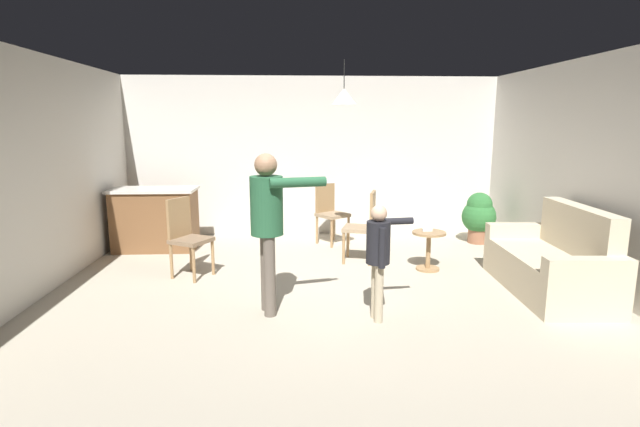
{
  "coord_description": "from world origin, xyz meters",
  "views": [
    {
      "loc": [
        -0.32,
        -5.11,
        1.92
      ],
      "look_at": [
        -0.06,
        -0.25,
        1.0
      ],
      "focal_mm": 26.86,
      "sensor_mm": 36.0,
      "label": 1
    }
  ],
  "objects": [
    {
      "name": "ground",
      "position": [
        0.0,
        0.0,
        0.0
      ],
      "size": [
        7.68,
        7.68,
        0.0
      ],
      "primitive_type": "plane",
      "color": "#B2A893"
    },
    {
      "name": "wall_back",
      "position": [
        0.0,
        3.2,
        1.35
      ],
      "size": [
        6.4,
        0.1,
        2.7
      ],
      "primitive_type": "cube",
      "color": "beige",
      "rests_on": "ground"
    },
    {
      "name": "wall_left",
      "position": [
        -3.2,
        0.0,
        1.35
      ],
      "size": [
        0.1,
        6.4,
        2.7
      ],
      "primitive_type": "cube",
      "color": "beige",
      "rests_on": "ground"
    },
    {
      "name": "wall_right",
      "position": [
        3.2,
        0.0,
        1.35
      ],
      "size": [
        0.1,
        6.4,
        2.7
      ],
      "primitive_type": "cube",
      "color": "beige",
      "rests_on": "ground"
    },
    {
      "name": "couch_floral",
      "position": [
        2.64,
        0.04,
        0.33
      ],
      "size": [
        0.94,
        1.84,
        1.0
      ],
      "rotation": [
        0.0,
        0.0,
        1.52
      ],
      "color": "beige",
      "rests_on": "ground"
    },
    {
      "name": "kitchen_counter",
      "position": [
        -2.45,
        2.19,
        0.48
      ],
      "size": [
        1.26,
        0.66,
        0.95
      ],
      "color": "brown",
      "rests_on": "ground"
    },
    {
      "name": "side_table_by_couch",
      "position": [
        1.44,
        0.93,
        0.33
      ],
      "size": [
        0.44,
        0.44,
        0.52
      ],
      "color": "#99754C",
      "rests_on": "ground"
    },
    {
      "name": "person_adult",
      "position": [
        -0.58,
        -0.42,
        1.01
      ],
      "size": [
        0.84,
        0.46,
        1.63
      ],
      "rotation": [
        0.0,
        0.0,
        -1.34
      ],
      "color": "#60564C",
      "rests_on": "ground"
    },
    {
      "name": "person_child",
      "position": [
        0.49,
        -0.67,
        0.72
      ],
      "size": [
        0.58,
        0.38,
        1.16
      ],
      "rotation": [
        0.0,
        0.0,
        -1.46
      ],
      "color": "tan",
      "rests_on": "ground"
    },
    {
      "name": "dining_chair_by_counter",
      "position": [
        -1.68,
        0.84,
        0.55
      ],
      "size": [
        0.57,
        0.57,
        1.0
      ],
      "rotation": [
        0.0,
        0.0,
        4.2
      ],
      "color": "#99754C",
      "rests_on": "ground"
    },
    {
      "name": "dining_chair_near_wall",
      "position": [
        0.24,
        2.45,
        0.55
      ],
      "size": [
        0.59,
        0.59,
        1.0
      ],
      "rotation": [
        0.0,
        0.0,
        3.79
      ],
      "color": "#99754C",
      "rests_on": "ground"
    },
    {
      "name": "dining_chair_centre_back",
      "position": [
        0.64,
        1.35,
        0.55
      ],
      "size": [
        0.52,
        0.52,
        1.0
      ],
      "rotation": [
        0.0,
        0.0,
        1.3
      ],
      "color": "#99754C",
      "rests_on": "ground"
    },
    {
      "name": "potted_plant_corner",
      "position": [
        2.65,
        2.33,
        0.46
      ],
      "size": [
        0.54,
        0.54,
        0.83
      ],
      "color": "brown",
      "rests_on": "ground"
    },
    {
      "name": "spare_remote_on_table",
      "position": [
        1.42,
        0.96,
        0.54
      ],
      "size": [
        0.13,
        0.05,
        0.04
      ],
      "primitive_type": "cube",
      "rotation": [
        0.0,
        0.0,
        1.67
      ],
      "color": "white",
      "rests_on": "side_table_by_couch"
    },
    {
      "name": "ceiling_light_pendant",
      "position": [
        0.31,
        1.05,
        2.25
      ],
      "size": [
        0.32,
        0.32,
        0.55
      ],
      "color": "silver"
    }
  ]
}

